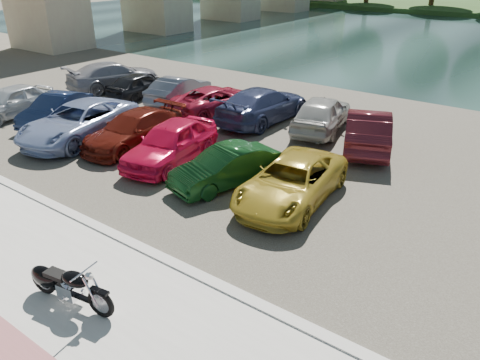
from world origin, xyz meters
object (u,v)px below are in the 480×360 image
Objects in this scene: motorcycle at (63,284)px; car_0 at (10,102)px; car_1 at (56,109)px; car_2 at (79,122)px.

car_0 reaches higher than motorcycle.
motorcycle is 0.55× the size of car_0.
car_1 is at bearing 137.31° from motorcycle.
motorcycle is 13.00m from car_1.
car_1 is at bearing 156.46° from car_2.
car_2 is (5.14, 0.01, 0.03)m from car_0.
motorcycle is 0.59× the size of car_1.
car_2 is at bearing 132.47° from motorcycle.
car_2 is (2.62, -0.67, 0.11)m from car_1.
car_0 is 2.61m from car_1.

